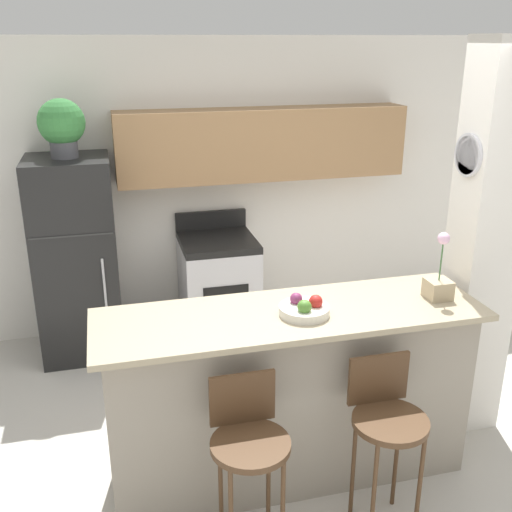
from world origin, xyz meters
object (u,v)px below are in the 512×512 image
object	(u,v)px
refrigerator	(76,259)
bar_stool_left	(249,443)
potted_plant_on_fridge	(62,125)
fruit_bowl	(305,308)
trash_bin	(151,334)
orchid_vase	(439,282)
stove_range	(219,287)
bar_stool_right	(387,420)

from	to	relation	value
refrigerator	bar_stool_left	size ratio (longest dim) A/B	1.72
potted_plant_on_fridge	fruit_bowl	size ratio (longest dim) A/B	1.59
potted_plant_on_fridge	trash_bin	xyz separation A→B (m)	(0.54, -0.22, -1.72)
orchid_vase	trash_bin	world-z (taller)	orchid_vase
bar_stool_left	potted_plant_on_fridge	bearing A→B (deg)	109.56
refrigerator	stove_range	bearing A→B (deg)	0.15
bar_stool_right	potted_plant_on_fridge	bearing A→B (deg)	123.58
stove_range	orchid_vase	world-z (taller)	orchid_vase
stove_range	bar_stool_right	distance (m)	2.45
potted_plant_on_fridge	refrigerator	bearing A→B (deg)	-63.01
potted_plant_on_fridge	orchid_vase	size ratio (longest dim) A/B	1.10
bar_stool_right	orchid_vase	xyz separation A→B (m)	(0.52, 0.47, 0.53)
trash_bin	stove_range	bearing A→B (deg)	19.30
potted_plant_on_fridge	fruit_bowl	world-z (taller)	potted_plant_on_fridge
bar_stool_right	refrigerator	bearing A→B (deg)	123.58
stove_range	orchid_vase	bearing A→B (deg)	-63.99
potted_plant_on_fridge	trash_bin	distance (m)	1.81
orchid_vase	stove_range	bearing A→B (deg)	116.01
fruit_bowl	refrigerator	bearing A→B (deg)	123.42
potted_plant_on_fridge	fruit_bowl	xyz separation A→B (m)	(1.29, -1.95, -0.78)
potted_plant_on_fridge	fruit_bowl	distance (m)	2.47
orchid_vase	bar_stool_right	bearing A→B (deg)	-137.66
stove_range	refrigerator	bearing A→B (deg)	-179.85
refrigerator	orchid_vase	bearing A→B (deg)	-42.40
stove_range	orchid_vase	xyz separation A→B (m)	(0.94, -1.94, 0.73)
potted_plant_on_fridge	bar_stool_right	bearing A→B (deg)	-56.42
fruit_bowl	bar_stool_left	bearing A→B (deg)	-133.58
potted_plant_on_fridge	trash_bin	world-z (taller)	potted_plant_on_fridge
refrigerator	trash_bin	distance (m)	0.87
refrigerator	bar_stool_right	bearing A→B (deg)	-56.42
stove_range	fruit_bowl	world-z (taller)	fruit_bowl
potted_plant_on_fridge	orchid_vase	bearing A→B (deg)	-42.40
refrigerator	potted_plant_on_fridge	bearing A→B (deg)	116.99
stove_range	potted_plant_on_fridge	bearing A→B (deg)	-179.86
orchid_vase	fruit_bowl	world-z (taller)	orchid_vase
stove_range	bar_stool_left	distance (m)	2.44
refrigerator	stove_range	xyz separation A→B (m)	(1.17, 0.00, -0.37)
stove_range	bar_stool_left	bearing A→B (deg)	-97.50
stove_range	fruit_bowl	size ratio (longest dim) A/B	3.81
stove_range	bar_stool_left	size ratio (longest dim) A/B	1.11
refrigerator	orchid_vase	size ratio (longest dim) A/B	4.10
refrigerator	fruit_bowl	bearing A→B (deg)	-56.58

